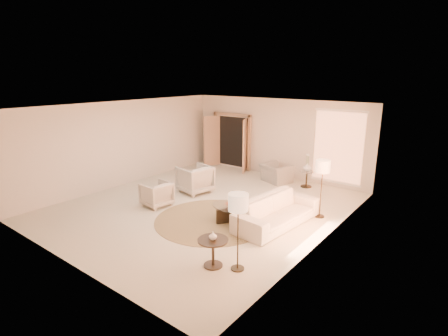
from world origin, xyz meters
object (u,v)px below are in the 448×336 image
Objects in this scene: floor_lamp_near at (323,169)px; floor_lamp_far at (238,206)px; armchair_left at (195,178)px; armchair_right at (157,193)px; end_table at (213,248)px; side_vase at (307,167)px; bowl at (233,205)px; sofa at (277,211)px; end_vase at (213,236)px; accent_chair at (276,170)px; coffee_table at (233,212)px; side_table at (307,177)px.

floor_lamp_near reaches higher than floor_lamp_far.
armchair_right is (-0.08, -1.54, -0.09)m from armchair_left.
floor_lamp_far is at bearing -93.64° from floor_lamp_near.
side_vase is at bearing 96.97° from end_table.
floor_lamp_near is 3.41m from floor_lamp_far.
floor_lamp_near is at bearing 109.12° from armchair_left.
bowl is (-0.95, 1.93, 0.08)m from end_table.
sofa is 15.18× the size of end_vase.
accent_chair reaches higher than end_vase.
armchair_left is (-3.28, 0.61, 0.11)m from sofa.
coffee_table is 3.51× the size of bowl.
coffee_table is at bearing 75.20° from armchair_left.
accent_chair is 5.91× the size of end_vase.
accent_chair is at bearing -173.87° from side_table.
side_vase reaches higher than side_table.
coffee_table is at bearing 122.99° from accent_chair.
side_table is 2.04× the size of side_vase.
armchair_right is at bearing -122.26° from side_vase.
armchair_left reaches higher than end_table.
floor_lamp_far is (3.79, -1.35, 0.92)m from armchair_right.
floor_lamp_far is at bearing 23.71° from end_vase.
armchair_left is at bearing 136.66° from end_table.
side_table is (-0.70, 5.73, -0.06)m from end_table.
coffee_table is 4.51× the size of side_vase.
sofa is 3.49m from armchair_right.
side_vase is (-1.15, 5.53, -0.62)m from floor_lamp_far.
side_table is 5.78m from end_vase.
armchair_left is 1.57× the size of end_table.
side_table is at bearing 96.97° from end_table.
side_vase reaches higher than end_vase.
side_vase is at bearing -153.74° from accent_chair.
armchair_right is at bearing -170.91° from coffee_table.
side_table is (2.57, 2.65, -0.14)m from armchair_left.
side_table is 3.81m from bowl.
accent_chair reaches higher than sofa.
accent_chair is at bearing 165.52° from armchair_right.
end_vase is (-0.44, -0.20, -0.65)m from floor_lamp_far.
floor_lamp_far is at bearing -51.18° from bowl.
bowl is (0.00, 0.00, 0.20)m from coffee_table.
sofa is at bearing 140.06° from accent_chair.
armchair_right is at bearing -122.26° from side_table.
side_vase is (-0.72, 3.26, 0.32)m from sofa.
sofa is 3.33m from side_table.
end_vase reaches higher than side_table.
sofa is 1.61× the size of floor_lamp_far.
side_table is (2.64, 4.18, -0.05)m from armchair_right.
sofa is at bearing 89.61° from end_table.
end_table is 1.03m from floor_lamp_far.
side_table is (1.09, 0.12, -0.09)m from accent_chair.
side_vase is at bearing 101.69° from floor_lamp_far.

